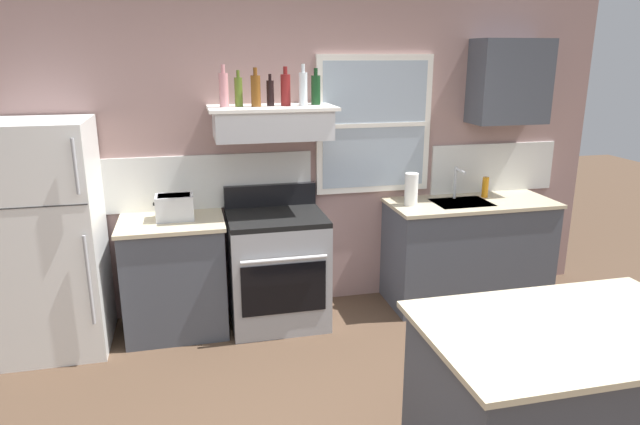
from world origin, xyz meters
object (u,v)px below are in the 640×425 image
Objects in this scene: bottle_amber_wine at (256,90)px; bottle_dark_green_wine at (316,89)px; stove_range at (277,268)px; paper_towel_roll at (411,189)px; toaster at (175,207)px; bottle_red_label_wine at (286,89)px; dish_soap_bottle at (485,187)px; bottle_balsamic_dark at (270,93)px; refrigerator at (50,239)px; bottle_clear_tall at (303,88)px; kitchen_island at (562,410)px; bottle_rose_pink at (224,89)px; bottle_olive_oil_square at (239,91)px.

bottle_dark_green_wine is at bearing 7.77° from bottle_amber_wine.
bottle_amber_wine is at bearing 149.51° from stove_range.
paper_towel_roll is (1.14, 0.04, 0.58)m from stove_range.
stove_range is (0.77, -0.06, -0.54)m from toaster.
bottle_red_label_wine is 1.97m from dish_soap_bottle.
refrigerator is at bearing -175.75° from bottle_balsamic_dark.
bottle_clear_tall reaches higher than bottle_balsamic_dark.
bottle_red_label_wine is (0.23, 0.02, 0.00)m from bottle_amber_wine.
kitchen_island is at bearing -69.76° from bottle_clear_tall.
bottle_clear_tall is at bearing -4.36° from bottle_rose_pink.
bottle_balsamic_dark is 0.88× the size of paper_towel_roll.
paper_towel_roll is 1.50× the size of dish_soap_bottle.
bottle_olive_oil_square reaches higher than stove_range.
kitchen_island is (1.06, -2.27, -1.39)m from bottle_balsamic_dark.
toaster is 1.91m from paper_towel_roll.
bottle_red_label_wine reaches higher than bottle_amber_wine.
bottle_amber_wine is 1.03× the size of bottle_dark_green_wine.
bottle_rose_pink is 0.23m from bottle_amber_wine.
bottle_clear_tall reaches higher than bottle_dark_green_wine.
bottle_olive_oil_square reaches higher than refrigerator.
dish_soap_bottle is (1.77, 0.05, -0.87)m from bottle_red_label_wine.
bottle_balsamic_dark is 0.25m from bottle_clear_tall.
bottle_dark_green_wine is at bearing 172.93° from paper_towel_roll.
bottle_rose_pink is 0.71m from bottle_dark_green_wine.
bottle_rose_pink is 1.71× the size of dish_soap_bottle.
bottle_dark_green_wine is at bearing 2.41° from bottle_olive_oil_square.
stove_range is 1.46m from bottle_rose_pink.
bottle_rose_pink is 1.11× the size of bottle_dark_green_wine.
bottle_rose_pink is 1.06× the size of bottle_red_label_wine.
dish_soap_bottle is (0.74, 0.10, -0.04)m from paper_towel_roll.
bottle_dark_green_wine is at bearing 10.27° from bottle_red_label_wine.
paper_towel_roll is at bearing -0.59° from toaster.
bottle_olive_oil_square is 0.35m from bottle_red_label_wine.
bottle_red_label_wine is at bearing 161.80° from bottle_clear_tall.
dish_soap_bottle is at bearing 1.92° from bottle_amber_wine.
bottle_red_label_wine is 0.21× the size of kitchen_island.
toaster is 1.23m from bottle_red_label_wine.
bottle_dark_green_wine is (0.25, 0.04, -0.01)m from bottle_red_label_wine.
bottle_rose_pink is (-0.35, 0.09, 1.41)m from stove_range.
refrigerator is 5.71× the size of toaster.
bottle_red_label_wine reaches higher than toaster.
bottle_balsamic_dark is at bearing 0.89° from bottle_rose_pink.
refrigerator is at bearing -177.82° from bottle_clear_tall.
bottle_rose_pink reaches higher than bottle_red_label_wine.
bottle_rose_pink is 0.46m from bottle_red_label_wine.
toaster is 0.96× the size of bottle_rose_pink.
bottle_amber_wine is (1.53, 0.09, 1.02)m from refrigerator.
dish_soap_bottle is 2.51m from kitchen_island.
bottle_dark_green_wine reaches higher than bottle_balsamic_dark.
refrigerator is 5.91× the size of bottle_amber_wine.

